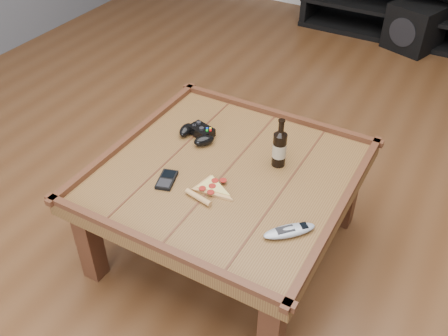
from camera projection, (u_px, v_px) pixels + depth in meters
The scene contains 10 objects.
ground at pixel (226, 246), 2.33m from camera, with size 6.00×6.00×0.00m, color #4E2D16.
baseboard at pixel (394, 18), 4.33m from camera, with size 5.00×0.02×0.10m, color silver.
coffee_table at pixel (226, 182), 2.09m from camera, with size 1.03×1.03×0.48m.
media_console at pixel (391, 4), 4.05m from camera, with size 1.40×0.45×0.50m.
beer_bottle at pixel (280, 147), 2.03m from camera, with size 0.06×0.06×0.22m.
game_controller at pixel (198, 133), 2.22m from camera, with size 0.19×0.15×0.05m.
pizza_slice at pixel (210, 189), 1.95m from camera, with size 0.17×0.24×0.02m.
smartphone at pixel (167, 180), 2.00m from camera, with size 0.09×0.13×0.02m.
remote_control at pixel (289, 231), 1.77m from camera, with size 0.18×0.18×0.03m.
subwoofer at pixel (415, 26), 3.87m from camera, with size 0.45×0.45×0.35m.
Camera 1 is at (0.77, -1.39, 1.75)m, focal length 40.00 mm.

